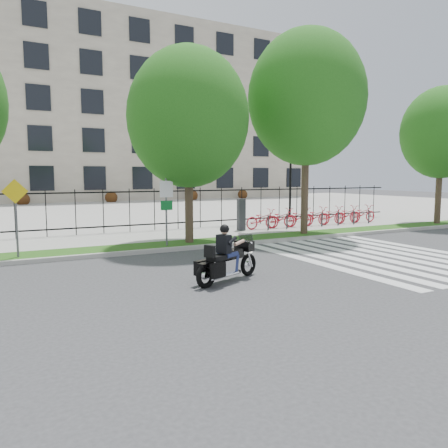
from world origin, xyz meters
name	(u,v)px	position (x,y,z in m)	size (l,w,h in m)	color
ground	(258,270)	(0.00, 0.00, 0.00)	(120.00, 120.00, 0.00)	#333335
curb	(199,247)	(0.00, 4.10, 0.07)	(60.00, 0.20, 0.15)	#9B9A92
grass_verge	(190,244)	(0.00, 4.95, 0.07)	(60.00, 1.50, 0.15)	#225114
sidewalk	(168,236)	(0.00, 7.45, 0.07)	(60.00, 3.50, 0.15)	gray
plaza	(90,210)	(0.00, 25.00, 0.05)	(80.00, 34.00, 0.10)	gray
crosswalk_stripes	(377,255)	(4.83, 0.00, 0.01)	(5.70, 8.00, 0.01)	silver
iron_fence	(154,209)	(0.00, 9.20, 1.15)	(30.00, 0.06, 2.00)	black
office_building	(53,114)	(0.00, 44.92, 9.97)	(60.00, 21.90, 20.15)	gray
lamp_post_right	(291,168)	(10.00, 12.00, 3.21)	(1.06, 0.70, 4.25)	black
street_tree_1	(188,118)	(-0.04, 4.95, 4.93)	(4.63, 4.63, 7.45)	#38261E
street_tree_2	(307,98)	(5.58, 4.95, 6.12)	(5.13, 5.13, 8.93)	#38261E
street_tree_3	(442,133)	(14.73, 4.95, 5.03)	(4.27, 4.27, 7.35)	#38261E
bike_share_station	(315,216)	(8.04, 7.20, 0.64)	(8.90, 0.86, 1.50)	#2D2D33
sign_pole_regulatory	(166,203)	(-1.11, 4.58, 1.74)	(0.50, 0.09, 2.50)	#59595B
sign_pole_warning	(16,207)	(-6.14, 4.58, 1.74)	(0.78, 0.09, 2.49)	#59595B
motorcycle_rider	(228,259)	(-1.46, -0.84, 0.60)	(2.23, 1.20, 1.81)	black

